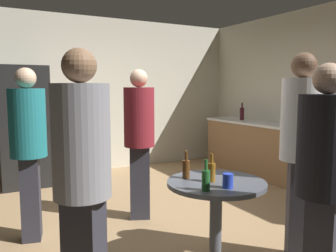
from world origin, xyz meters
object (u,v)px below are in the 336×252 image
(foreground_table, at_px, (216,194))
(person_in_gray_shirt, at_px, (82,170))
(plastic_cup_blue, at_px, (228,181))
(person_in_black_shirt, at_px, (324,173))
(beer_bottle_green, at_px, (206,179))
(person_in_teal_shirt, at_px, (28,141))
(person_in_maroon_shirt, at_px, (139,132))
(wine_bottle_on_counter, at_px, (242,113))
(beer_bottle_amber, at_px, (212,171))
(kettle, at_px, (286,121))
(person_in_white_shirt, at_px, (301,140))
(refrigerator, at_px, (24,126))
(beer_bottle_brown, at_px, (186,168))

(foreground_table, relative_size, person_in_gray_shirt, 0.47)
(plastic_cup_blue, xyz_separation_m, person_in_black_shirt, (0.26, -0.62, 0.17))
(person_in_black_shirt, bearing_deg, foreground_table, -13.54)
(beer_bottle_green, bearing_deg, person_in_teal_shirt, 124.73)
(person_in_maroon_shirt, height_order, person_in_teal_shirt, person_in_maroon_shirt)
(person_in_black_shirt, distance_m, person_in_gray_shirt, 1.49)
(wine_bottle_on_counter, xyz_separation_m, person_in_teal_shirt, (-3.75, -1.29, -0.04))
(beer_bottle_amber, height_order, plastic_cup_blue, beer_bottle_amber)
(kettle, bearing_deg, person_in_black_shirt, -133.56)
(person_in_white_shirt, bearing_deg, person_in_maroon_shirt, -21.74)
(refrigerator, bearing_deg, person_in_black_shirt, -72.97)
(plastic_cup_blue, bearing_deg, kettle, 34.93)
(refrigerator, xyz_separation_m, foreground_table, (1.07, -3.38, -0.27))
(refrigerator, distance_m, person_in_gray_shirt, 3.60)
(kettle, bearing_deg, refrigerator, 152.95)
(beer_bottle_green, height_order, person_in_gray_shirt, person_in_gray_shirt)
(plastic_cup_blue, bearing_deg, beer_bottle_green, 170.67)
(beer_bottle_amber, relative_size, beer_bottle_brown, 1.00)
(person_in_gray_shirt, bearing_deg, refrigerator, 46.03)
(person_in_gray_shirt, height_order, person_in_white_shirt, person_in_white_shirt)
(beer_bottle_green, height_order, person_in_teal_shirt, person_in_teal_shirt)
(kettle, height_order, beer_bottle_brown, kettle)
(refrigerator, distance_m, wine_bottle_on_counter, 3.65)
(beer_bottle_brown, height_order, plastic_cup_blue, beer_bottle_brown)
(beer_bottle_brown, bearing_deg, foreground_table, -49.63)
(beer_bottle_brown, bearing_deg, kettle, 27.34)
(person_in_gray_shirt, relative_size, person_in_teal_shirt, 1.02)
(person_in_black_shirt, distance_m, person_in_white_shirt, 0.79)
(refrigerator, height_order, person_in_gray_shirt, refrigerator)
(refrigerator, distance_m, beer_bottle_green, 3.65)
(foreground_table, distance_m, plastic_cup_blue, 0.26)
(foreground_table, bearing_deg, refrigerator, 107.50)
(foreground_table, xyz_separation_m, person_in_maroon_shirt, (-0.09, 1.32, 0.36))
(person_in_maroon_shirt, bearing_deg, person_in_gray_shirt, -11.91)
(refrigerator, bearing_deg, beer_bottle_amber, -73.17)
(kettle, bearing_deg, foreground_table, -147.78)
(foreground_table, bearing_deg, plastic_cup_blue, -101.77)
(kettle, bearing_deg, person_in_white_shirt, -134.87)
(person_in_black_shirt, bearing_deg, refrigerator, -11.61)
(beer_bottle_brown, bearing_deg, person_in_black_shirt, -69.09)
(beer_bottle_green, bearing_deg, kettle, 32.65)
(kettle, relative_size, foreground_table, 0.30)
(kettle, distance_m, person_in_white_shirt, 2.51)
(person_in_teal_shirt, bearing_deg, beer_bottle_green, -41.77)
(person_in_maroon_shirt, bearing_deg, kettle, 118.06)
(beer_bottle_green, relative_size, person_in_white_shirt, 0.13)
(refrigerator, height_order, person_in_white_shirt, refrigerator)
(beer_bottle_brown, relative_size, person_in_gray_shirt, 0.13)
(person_in_maroon_shirt, distance_m, person_in_teal_shirt, 1.16)
(plastic_cup_blue, height_order, person_in_teal_shirt, person_in_teal_shirt)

